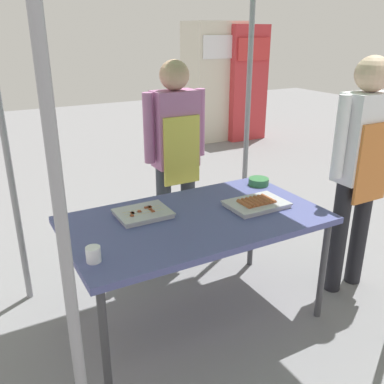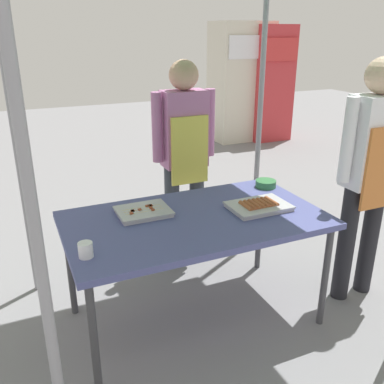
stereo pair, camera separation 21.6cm
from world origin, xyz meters
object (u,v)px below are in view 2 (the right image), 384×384
(stall_table, at_px, (195,225))
(condiment_bowl, at_px, (266,184))
(drink_cup_near_edge, at_px, (86,250))
(neighbor_stall_right, at_px, (240,82))
(customer_nearby, at_px, (371,163))
(neighbor_stall_left, at_px, (270,84))
(tray_grilled_sausages, at_px, (259,206))
(vendor_woman, at_px, (184,148))
(tray_meat_skewers, at_px, (143,212))

(stall_table, distance_m, condiment_bowl, 0.76)
(drink_cup_near_edge, bearing_deg, neighbor_stall_right, 52.29)
(customer_nearby, bearing_deg, neighbor_stall_left, 64.25)
(tray_grilled_sausages, relative_size, customer_nearby, 0.23)
(condiment_bowl, bearing_deg, vendor_woman, 130.53)
(tray_meat_skewers, bearing_deg, condiment_bowl, 6.14)
(condiment_bowl, bearing_deg, neighbor_stall_left, 56.14)
(stall_table, height_order, neighbor_stall_left, neighbor_stall_left)
(stall_table, bearing_deg, tray_grilled_sausages, -6.14)
(tray_meat_skewers, distance_m, neighbor_stall_left, 5.29)
(tray_grilled_sausages, height_order, neighbor_stall_right, neighbor_stall_right)
(drink_cup_near_edge, xyz_separation_m, neighbor_stall_right, (3.52, 4.55, 0.20))
(tray_grilled_sausages, relative_size, neighbor_stall_left, 0.20)
(vendor_woman, bearing_deg, tray_meat_skewers, 48.58)
(tray_meat_skewers, bearing_deg, drink_cup_near_edge, -137.54)
(tray_grilled_sausages, bearing_deg, vendor_woman, 101.35)
(tray_meat_skewers, distance_m, drink_cup_near_edge, 0.59)
(neighbor_stall_right, bearing_deg, vendor_woman, -125.70)
(condiment_bowl, xyz_separation_m, neighbor_stall_right, (2.11, 4.05, 0.21))
(vendor_woman, relative_size, customer_nearby, 0.97)
(condiment_bowl, relative_size, vendor_woman, 0.09)
(stall_table, bearing_deg, drink_cup_near_edge, -162.83)
(tray_meat_skewers, xyz_separation_m, neighbor_stall_right, (3.08, 4.15, 0.22))
(vendor_woman, height_order, neighbor_stall_left, neighbor_stall_left)
(tray_grilled_sausages, height_order, condiment_bowl, condiment_bowl)
(neighbor_stall_left, height_order, neighbor_stall_right, neighbor_stall_right)
(drink_cup_near_edge, relative_size, vendor_woman, 0.05)
(tray_meat_skewers, distance_m, vendor_woman, 0.84)
(tray_meat_skewers, distance_m, neighbor_stall_right, 5.18)
(neighbor_stall_left, distance_m, neighbor_stall_right, 0.51)
(stall_table, relative_size, condiment_bowl, 10.63)
(tray_grilled_sausages, bearing_deg, stall_table, 173.86)
(tray_grilled_sausages, relative_size, neighbor_stall_right, 0.20)
(stall_table, bearing_deg, customer_nearby, -9.83)
(customer_nearby, relative_size, neighbor_stall_left, 0.88)
(stall_table, height_order, vendor_woman, vendor_woman)
(drink_cup_near_edge, relative_size, customer_nearby, 0.05)
(stall_table, height_order, customer_nearby, customer_nearby)
(neighbor_stall_left, bearing_deg, tray_grilled_sausages, -124.31)
(tray_grilled_sausages, bearing_deg, tray_meat_skewers, 162.62)
(drink_cup_near_edge, bearing_deg, tray_meat_skewers, 42.46)
(drink_cup_near_edge, distance_m, neighbor_stall_right, 5.75)
(drink_cup_near_edge, bearing_deg, neighbor_stall_left, 47.40)
(vendor_woman, bearing_deg, condiment_bowl, 130.53)
(stall_table, distance_m, neighbor_stall_left, 5.24)
(tray_grilled_sausages, xyz_separation_m, drink_cup_near_edge, (-1.14, -0.17, 0.02))
(condiment_bowl, distance_m, neighbor_stall_left, 4.60)
(drink_cup_near_edge, distance_m, customer_nearby, 1.91)
(drink_cup_near_edge, bearing_deg, customer_nearby, 0.46)
(tray_meat_skewers, relative_size, condiment_bowl, 2.18)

